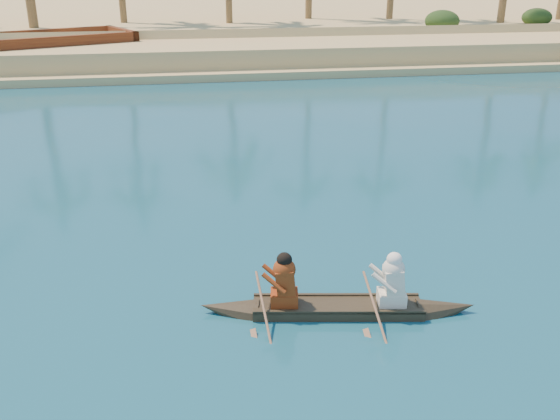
{
  "coord_description": "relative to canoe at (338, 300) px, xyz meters",
  "views": [
    {
      "loc": [
        -3.84,
        -7.22,
        5.25
      ],
      "look_at": [
        -2.01,
        3.31,
        0.98
      ],
      "focal_mm": 40.0,
      "sensor_mm": 36.0,
      "label": 1
    }
  ],
  "objects": [
    {
      "name": "ground",
      "position": [
        1.44,
        -1.19,
        -0.23
      ],
      "size": [
        160.0,
        160.0,
        0.0
      ],
      "primitive_type": "plane",
      "color": "navy",
      "rests_on": "ground"
    },
    {
      "name": "shrub_cluster",
      "position": [
        1.44,
        30.31,
        0.97
      ],
      "size": [
        100.0,
        6.0,
        2.4
      ],
      "primitive_type": null,
      "color": "#1C3412",
      "rests_on": "ground"
    },
    {
      "name": "barge_mid",
      "position": [
        -10.56,
        25.59,
        0.51
      ],
      "size": [
        13.31,
        9.12,
        2.12
      ],
      "rotation": [
        0.0,
        0.0,
        0.43
      ],
      "color": "brown",
      "rests_on": "ground"
    },
    {
      "name": "sandy_embankment",
      "position": [
        1.44,
        45.7,
        0.29
      ],
      "size": [
        150.0,
        51.0,
        1.5
      ],
      "color": "tan",
      "rests_on": "ground"
    },
    {
      "name": "canoe",
      "position": [
        0.0,
        0.0,
        0.0
      ],
      "size": [
        4.45,
        1.32,
        1.22
      ],
      "rotation": [
        0.0,
        0.0,
        -0.17
      ],
      "color": "#30291A",
      "rests_on": "ground"
    }
  ]
}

